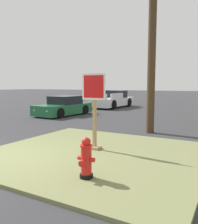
{
  "coord_description": "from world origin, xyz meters",
  "views": [
    {
      "loc": [
        5.39,
        -4.06,
        1.97
      ],
      "look_at": [
        1.15,
        3.46,
        1.0
      ],
      "focal_mm": 38.7,
      "sensor_mm": 36.0,
      "label": 1
    }
  ],
  "objects_px": {
    "fire_hydrant": "(86,159)",
    "manhole_cover": "(78,132)",
    "parked_sedan_green": "(64,107)",
    "pickup_truck_white": "(112,100)",
    "stop_sign": "(94,112)"
  },
  "relations": [
    {
      "from": "manhole_cover",
      "to": "parked_sedan_green",
      "type": "height_order",
      "value": "parked_sedan_green"
    },
    {
      "from": "parked_sedan_green",
      "to": "fire_hydrant",
      "type": "bearing_deg",
      "value": -49.97
    },
    {
      "from": "fire_hydrant",
      "to": "stop_sign",
      "type": "height_order",
      "value": "stop_sign"
    },
    {
      "from": "fire_hydrant",
      "to": "manhole_cover",
      "type": "relative_size",
      "value": 1.21
    },
    {
      "from": "pickup_truck_white",
      "to": "manhole_cover",
      "type": "bearing_deg",
      "value": -70.66
    },
    {
      "from": "parked_sedan_green",
      "to": "manhole_cover",
      "type": "bearing_deg",
      "value": -46.86
    },
    {
      "from": "stop_sign",
      "to": "manhole_cover",
      "type": "distance_m",
      "value": 3.2
    },
    {
      "from": "fire_hydrant",
      "to": "parked_sedan_green",
      "type": "height_order",
      "value": "parked_sedan_green"
    },
    {
      "from": "manhole_cover",
      "to": "pickup_truck_white",
      "type": "bearing_deg",
      "value": 109.34
    },
    {
      "from": "fire_hydrant",
      "to": "pickup_truck_white",
      "type": "xyz_separation_m",
      "value": [
        -6.93,
        15.18,
        0.14
      ]
    },
    {
      "from": "fire_hydrant",
      "to": "manhole_cover",
      "type": "distance_m",
      "value": 5.18
    },
    {
      "from": "manhole_cover",
      "to": "pickup_truck_white",
      "type": "relative_size",
      "value": 0.13
    },
    {
      "from": "fire_hydrant",
      "to": "parked_sedan_green",
      "type": "relative_size",
      "value": 0.2
    },
    {
      "from": "stop_sign",
      "to": "parked_sedan_green",
      "type": "height_order",
      "value": "stop_sign"
    },
    {
      "from": "manhole_cover",
      "to": "parked_sedan_green",
      "type": "xyz_separation_m",
      "value": [
        -4.14,
        4.42,
        0.53
      ]
    }
  ]
}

